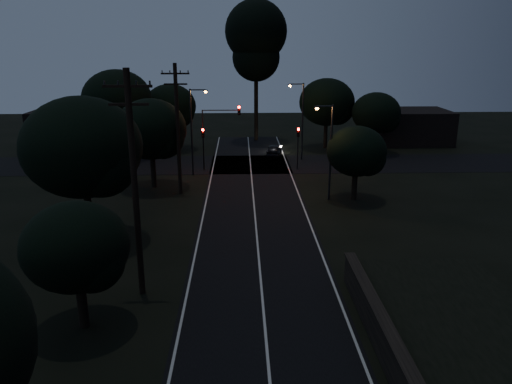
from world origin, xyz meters
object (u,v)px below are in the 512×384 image
tall_pine (256,40)px  signal_mast (220,126)px  signal_left (203,141)px  streetlight_a (193,126)px  signal_right (298,141)px  streetlight_c (329,146)px  car (274,150)px  streetlight_b (301,116)px  utility_pole_far (178,128)px  utility_pole_mid (134,183)px

tall_pine → signal_mast: bearing=-104.6°
tall_pine → signal_left: bearing=-110.5°
streetlight_a → signal_right: bearing=11.3°
signal_left → streetlight_c: bearing=-43.8°
signal_mast → car: 9.01m
signal_right → car: size_ratio=1.10×
streetlight_a → streetlight_b: bearing=29.5°
streetlight_a → streetlight_c: streetlight_a is taller
streetlight_a → streetlight_c: bearing=-35.7°
utility_pole_far → tall_pine: tall_pine is taller
streetlight_a → streetlight_c: size_ratio=1.07×
utility_pole_mid → streetlight_c: size_ratio=1.47×
streetlight_c → streetlight_b: bearing=92.1°
signal_right → streetlight_c: bearing=-83.0°
signal_right → streetlight_a: streetlight_a is taller
signal_right → car: signal_right is taller
utility_pole_mid → streetlight_a: 23.04m
utility_pole_far → car: bearing=58.2°
car → streetlight_c: bearing=111.0°
signal_mast → streetlight_b: 9.15m
utility_pole_far → streetlight_b: size_ratio=1.31×
tall_pine → streetlight_a: tall_pine is taller
utility_pole_mid → signal_right: size_ratio=2.68×
signal_left → signal_right: same height
signal_right → streetlight_a: size_ratio=0.51×
signal_right → streetlight_c: (1.23, -9.99, 1.51)m
tall_pine → signal_mast: 17.41m
signal_right → car: bearing=107.7°
signal_left → signal_right: size_ratio=1.00×
tall_pine → streetlight_a: (-6.31, -17.00, -7.60)m
signal_right → streetlight_b: size_ratio=0.51×
signal_left → car: (7.28, 6.01, -2.20)m
utility_pole_mid → utility_pole_far: bearing=90.0°
utility_pole_mid → utility_pole_far: size_ratio=1.05×
signal_left → car: size_ratio=1.10×
tall_pine → streetlight_b: bearing=-68.6°
utility_pole_mid → streetlight_b: size_ratio=1.38×
streetlight_a → signal_mast: bearing=39.8°
utility_pole_far → signal_mast: utility_pole_far is taller
signal_left → signal_mast: 2.26m
tall_pine → streetlight_a: bearing=-110.4°
tall_pine → streetlight_c: bearing=-79.1°
signal_left → streetlight_a: (-0.71, -1.99, 1.80)m
utility_pole_mid → utility_pole_far: utility_pole_mid is taller
tall_pine → signal_right: (3.60, -15.01, -9.40)m
utility_pole_mid → signal_right: utility_pole_mid is taller
utility_pole_mid → signal_right: bearing=67.0°
tall_pine → signal_left: tall_pine is taller
streetlight_b → car: (-2.63, 2.00, -4.00)m
tall_pine → signal_mast: tall_pine is taller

